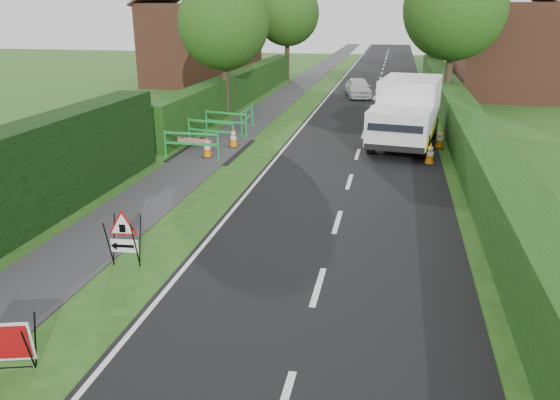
{
  "coord_description": "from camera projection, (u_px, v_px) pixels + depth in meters",
  "views": [
    {
      "loc": [
        3.71,
        -8.42,
        5.13
      ],
      "look_at": [
        1.13,
        3.93,
        0.71
      ],
      "focal_mm": 35.0,
      "sensor_mm": 36.0,
      "label": 1
    }
  ],
  "objects": [
    {
      "name": "traffic_cone_0",
      "position": [
        430.0,
        153.0,
        18.98
      ],
      "size": [
        0.38,
        0.38,
        0.79
      ],
      "color": "black",
      "rests_on": "ground"
    },
    {
      "name": "road_surface",
      "position": [
        380.0,
        80.0,
        42.04
      ],
      "size": [
        6.0,
        90.0,
        0.02
      ],
      "primitive_type": "cube",
      "color": "black",
      "rests_on": "ground"
    },
    {
      "name": "hedge_east",
      "position": [
        457.0,
        134.0,
        23.72
      ],
      "size": [
        1.2,
        50.0,
        1.5
      ],
      "primitive_type": "cube",
      "color": "#14380F",
      "rests_on": "ground"
    },
    {
      "name": "house_east_a",
      "position": [
        521.0,
        48.0,
        32.97
      ],
      "size": [
        7.5,
        7.4,
        7.88
      ],
      "color": "brown",
      "rests_on": "ground"
    },
    {
      "name": "redwhite_plank",
      "position": [
        195.0,
        153.0,
        20.54
      ],
      "size": [
        1.46,
        0.41,
        0.25
      ],
      "primitive_type": "cube",
      "rotation": [
        0.0,
        0.0,
        -0.25
      ],
      "color": "red",
      "rests_on": "ground"
    },
    {
      "name": "tree_fe",
      "position": [
        435.0,
        21.0,
        42.66
      ],
      "size": [
        4.2,
        4.2,
        6.33
      ],
      "color": "#2D2116",
      "rests_on": "ground"
    },
    {
      "name": "hedge_west_far",
      "position": [
        240.0,
        103.0,
        31.48
      ],
      "size": [
        1.0,
        24.0,
        1.8
      ],
      "primitive_type": "cube",
      "color": "#14380F",
      "rests_on": "ground"
    },
    {
      "name": "traffic_cone_1",
      "position": [
        440.0,
        138.0,
        21.16
      ],
      "size": [
        0.38,
        0.38,
        0.79
      ],
      "color": "black",
      "rests_on": "ground"
    },
    {
      "name": "house_east_b",
      "position": [
        500.0,
        37.0,
        45.71
      ],
      "size": [
        7.5,
        7.4,
        7.88
      ],
      "color": "brown",
      "rests_on": "ground"
    },
    {
      "name": "works_van",
      "position": [
        407.0,
        111.0,
        21.45
      ],
      "size": [
        2.93,
        5.83,
        2.55
      ],
      "rotation": [
        0.0,
        0.0,
        -0.14
      ],
      "color": "silver",
      "rests_on": "ground"
    },
    {
      "name": "ped_barrier_3",
      "position": [
        247.0,
        116.0,
        24.21
      ],
      "size": [
        0.39,
        2.07,
        1.0
      ],
      "rotation": [
        0.0,
        0.0,
        1.59
      ],
      "color": "green",
      "rests_on": "ground"
    },
    {
      "name": "hatchback_car",
      "position": [
        358.0,
        88.0,
        33.42
      ],
      "size": [
        2.06,
        3.67,
        1.18
      ],
      "primitive_type": "imported",
      "rotation": [
        0.0,
        0.0,
        0.2
      ],
      "color": "silver",
      "rests_on": "ground"
    },
    {
      "name": "traffic_cone_3",
      "position": [
        207.0,
        147.0,
        19.87
      ],
      "size": [
        0.38,
        0.38,
        0.79
      ],
      "color": "black",
      "rests_on": "ground"
    },
    {
      "name": "house_west",
      "position": [
        202.0,
        42.0,
        38.88
      ],
      "size": [
        7.5,
        7.4,
        7.88
      ],
      "color": "brown",
      "rests_on": "ground"
    },
    {
      "name": "traffic_cone_4",
      "position": [
        233.0,
        137.0,
        21.35
      ],
      "size": [
        0.38,
        0.38,
        0.79
      ],
      "color": "black",
      "rests_on": "ground"
    },
    {
      "name": "ped_barrier_2",
      "position": [
        226.0,
        120.0,
        23.47
      ],
      "size": [
        2.08,
        0.83,
        1.0
      ],
      "rotation": [
        0.0,
        0.0,
        -0.24
      ],
      "color": "green",
      "rests_on": "ground"
    },
    {
      "name": "ped_barrier_0",
      "position": [
        191.0,
        141.0,
        19.62
      ],
      "size": [
        2.06,
        0.38,
        1.0
      ],
      "rotation": [
        0.0,
        0.0,
        0.01
      ],
      "color": "green",
      "rests_on": "ground"
    },
    {
      "name": "tree_ne",
      "position": [
        455.0,
        8.0,
        27.57
      ],
      "size": [
        5.2,
        5.2,
        7.79
      ],
      "color": "#2D2116",
      "rests_on": "ground"
    },
    {
      "name": "ped_barrier_1",
      "position": [
        211.0,
        129.0,
        21.7
      ],
      "size": [
        2.09,
        0.72,
        1.0
      ],
      "rotation": [
        0.0,
        0.0,
        -0.18
      ],
      "color": "green",
      "rests_on": "ground"
    },
    {
      "name": "tree_nw",
      "position": [
        223.0,
        23.0,
        26.23
      ],
      "size": [
        4.4,
        4.4,
        6.7
      ],
      "color": "#2D2116",
      "rests_on": "ground"
    },
    {
      "name": "ground",
      "position": [
        178.0,
        300.0,
        10.19
      ],
      "size": [
        120.0,
        120.0,
        0.0
      ],
      "primitive_type": "plane",
      "color": "#234B15",
      "rests_on": "ground"
    },
    {
      "name": "tree_fw",
      "position": [
        287.0,
        13.0,
        40.89
      ],
      "size": [
        4.8,
        4.8,
        7.24
      ],
      "color": "#2D2116",
      "rests_on": "ground"
    },
    {
      "name": "traffic_cone_2",
      "position": [
        422.0,
        123.0,
        24.01
      ],
      "size": [
        0.38,
        0.38,
        0.79
      ],
      "color": "black",
      "rests_on": "ground"
    },
    {
      "name": "footpath",
      "position": [
        309.0,
        78.0,
        43.1
      ],
      "size": [
        2.0,
        90.0,
        0.02
      ],
      "primitive_type": "cube",
      "color": "#2D2D30",
      "rests_on": "ground"
    },
    {
      "name": "triangle_sign",
      "position": [
        122.0,
        234.0,
        11.26
      ],
      "size": [
        0.78,
        0.78,
        1.06
      ],
      "rotation": [
        0.0,
        0.0,
        0.08
      ],
      "color": "black",
      "rests_on": "ground"
    }
  ]
}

